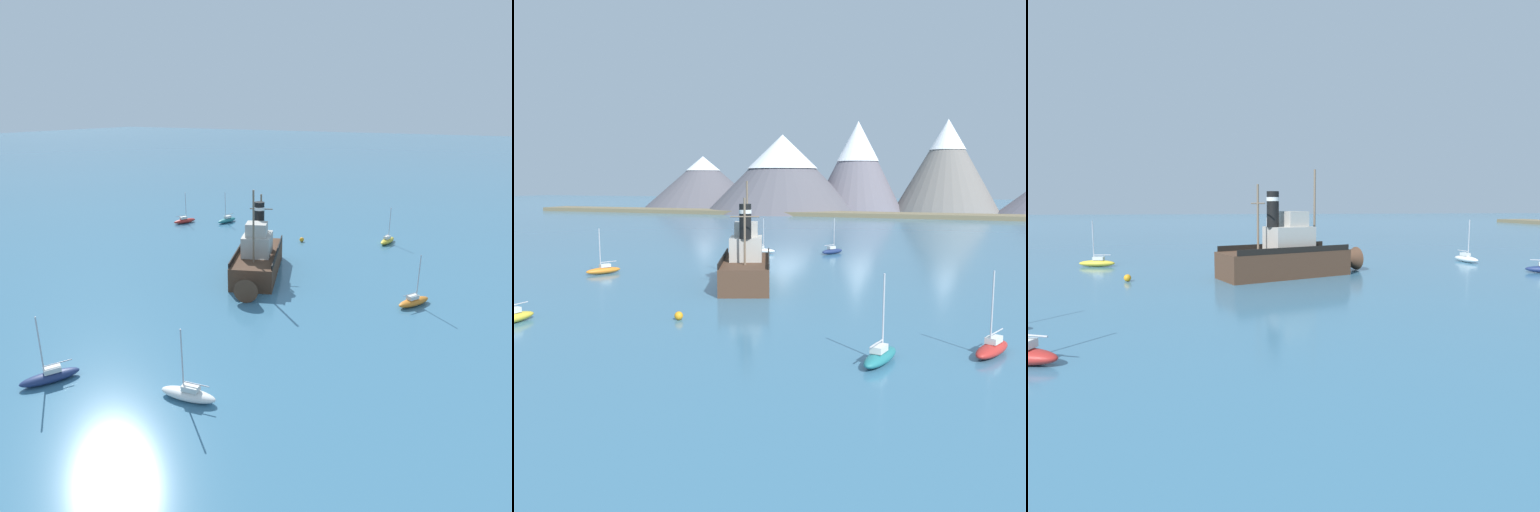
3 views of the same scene
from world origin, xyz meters
The scene contains 6 objects.
ground_plane centered at (0.00, 0.00, 0.00)m, with size 600.00×600.00×0.00m, color teal.
old_tugboat centered at (0.38, -0.40, 1.83)m, with size 8.30×14.67×9.90m.
sailboat_orange centered at (-16.38, -0.15, 0.43)m, with size 2.87×3.84×4.90m.
sailboat_yellow centered at (-9.39, -19.71, 0.43)m, with size 1.65×3.92×4.90m.
sailboat_white centered at (-6.54, 21.62, 0.43)m, with size 3.92×1.65×4.90m.
mooring_buoy centered at (1.16, -14.83, 0.31)m, with size 0.62×0.62×0.62m, color orange.
Camera 3 is at (41.77, -7.87, 6.56)m, focal length 32.00 mm.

